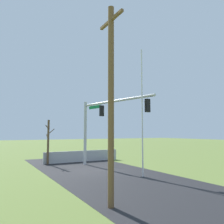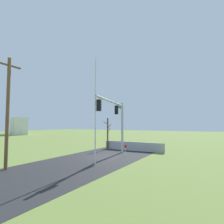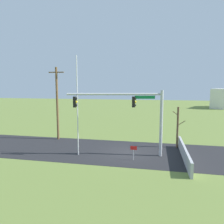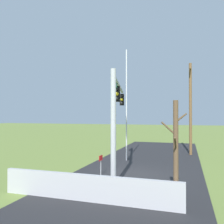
% 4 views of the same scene
% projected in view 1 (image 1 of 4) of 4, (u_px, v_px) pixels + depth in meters
% --- Properties ---
extents(ground_plane, '(160.00, 160.00, 0.00)m').
position_uv_depth(ground_plane, '(95.00, 170.00, 18.27)').
color(ground_plane, olive).
extents(road_surface, '(28.00, 8.00, 0.01)m').
position_uv_depth(road_surface, '(120.00, 179.00, 14.81)').
color(road_surface, '#232326').
rests_on(road_surface, ground_plane).
extents(sidewalk_corner, '(6.00, 6.00, 0.01)m').
position_uv_depth(sidewalk_corner, '(81.00, 163.00, 22.28)').
color(sidewalk_corner, '#B7B5AD').
rests_on(sidewalk_corner, ground_plane).
extents(retaining_fence, '(0.20, 8.13, 1.14)m').
position_uv_depth(retaining_fence, '(82.00, 156.00, 23.49)').
color(retaining_fence, '#A8A8AD').
rests_on(retaining_fence, ground_plane).
extents(signal_mast, '(8.45, 2.00, 6.05)m').
position_uv_depth(signal_mast, '(101.00, 118.00, 19.95)').
color(signal_mast, '#B2B5BA').
rests_on(signal_mast, ground_plane).
extents(flagpole, '(0.10, 0.10, 9.13)m').
position_uv_depth(flagpole, '(142.00, 111.00, 15.89)').
color(flagpole, silver).
rests_on(flagpole, ground_plane).
extents(utility_pole, '(1.90, 0.26, 8.61)m').
position_uv_depth(utility_pole, '(111.00, 100.00, 9.51)').
color(utility_pole, brown).
rests_on(utility_pole, ground_plane).
extents(bare_tree, '(1.27, 1.02, 4.28)m').
position_uv_depth(bare_tree, '(48.00, 141.00, 21.60)').
color(bare_tree, brown).
rests_on(bare_tree, ground_plane).
extents(open_sign, '(0.56, 0.04, 1.22)m').
position_uv_depth(open_sign, '(110.00, 156.00, 20.23)').
color(open_sign, silver).
rests_on(open_sign, ground_plane).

